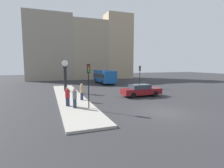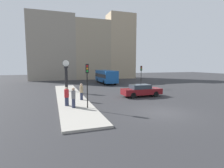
% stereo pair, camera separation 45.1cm
% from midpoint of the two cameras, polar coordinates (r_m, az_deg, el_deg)
% --- Properties ---
extents(ground_plane, '(120.00, 120.00, 0.00)m').
position_cam_midpoint_polar(ground_plane, '(14.57, 16.96, -8.88)').
color(ground_plane, '#2D2D30').
extents(sidewalk_corner, '(2.96, 21.52, 0.16)m').
position_cam_midpoint_polar(sidewalk_corner, '(20.56, -12.82, -4.12)').
color(sidewalk_corner, '#A39E93').
rests_on(sidewalk_corner, ground_plane).
extents(building_row, '(26.91, 5.00, 17.26)m').
position_cam_midpoint_polar(building_row, '(46.46, -8.36, 11.52)').
color(building_row, gray).
rests_on(building_row, ground_plane).
extents(sedan_car, '(4.70, 1.74, 1.43)m').
position_cam_midpoint_polar(sedan_car, '(20.93, 10.12, -2.07)').
color(sedan_car, maroon).
rests_on(sedan_car, ground_plane).
extents(bus_distant, '(2.48, 7.95, 2.60)m').
position_cam_midpoint_polar(bus_distant, '(34.93, -1.61, 2.64)').
color(bus_distant, '#195199').
rests_on(bus_distant, ground_plane).
extents(traffic_light_near, '(0.26, 0.24, 3.66)m').
position_cam_midpoint_polar(traffic_light_near, '(14.44, -7.25, 2.43)').
color(traffic_light_near, black).
rests_on(traffic_light_near, sidewalk_corner).
extents(traffic_light_far, '(0.26, 0.24, 3.56)m').
position_cam_midpoint_polar(traffic_light_far, '(28.14, 9.96, 3.81)').
color(traffic_light_far, black).
rests_on(traffic_light_far, ground_plane).
extents(street_clock, '(0.95, 0.52, 4.27)m').
position_cam_midpoint_polar(street_clock, '(24.52, -14.21, 2.42)').
color(street_clock, black).
rests_on(street_clock, sidewalk_corner).
extents(pedestrian_tan_coat, '(0.34, 0.34, 1.69)m').
position_cam_midpoint_polar(pedestrian_tan_coat, '(18.10, -9.25, -2.46)').
color(pedestrian_tan_coat, '#2D334C').
rests_on(pedestrian_tan_coat, sidewalk_corner).
extents(pedestrian_grey_jacket, '(0.35, 0.35, 1.71)m').
position_cam_midpoint_polar(pedestrian_grey_jacket, '(14.93, -11.64, -4.36)').
color(pedestrian_grey_jacket, '#2D334C').
rests_on(pedestrian_grey_jacket, sidewalk_corner).
extents(pedestrian_red_top, '(0.40, 0.40, 1.66)m').
position_cam_midpoint_polar(pedestrian_red_top, '(15.78, -13.79, -3.99)').
color(pedestrian_red_top, '#2D334C').
rests_on(pedestrian_red_top, sidewalk_corner).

